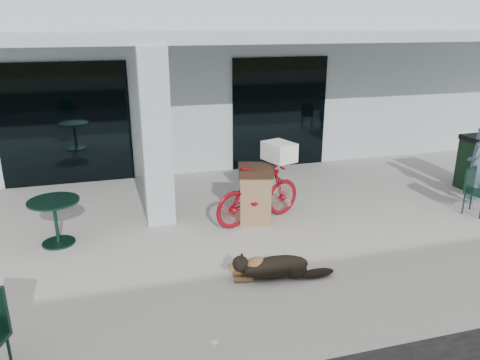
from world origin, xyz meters
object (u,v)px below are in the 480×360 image
object	(u,v)px
bicycle	(259,193)
cafe_chair_far_a	(478,192)
trash_receptacle	(255,194)
cafe_table_near	(56,222)
person	(477,165)
dog	(276,266)

from	to	relation	value
bicycle	cafe_chair_far_a	size ratio (longest dim) A/B	2.04
cafe_chair_far_a	trash_receptacle	bearing A→B (deg)	142.89
cafe_chair_far_a	trash_receptacle	distance (m)	4.22
cafe_table_near	person	world-z (taller)	person
bicycle	person	xyz separation A→B (m)	(4.50, -0.23, 0.23)
person	trash_receptacle	distance (m)	4.57
dog	cafe_table_near	distance (m)	3.70
bicycle	cafe_table_near	distance (m)	3.48
bicycle	dog	xyz separation A→B (m)	(-0.37, -1.98, -0.36)
bicycle	dog	bearing A→B (deg)	150.92
bicycle	person	size ratio (longest dim) A/B	1.17
dog	trash_receptacle	xyz separation A→B (m)	(0.32, 2.01, 0.34)
cafe_chair_far_a	person	bearing A→B (deg)	28.54
bicycle	cafe_chair_far_a	distance (m)	4.17
bicycle	trash_receptacle	world-z (taller)	bicycle
dog	cafe_chair_far_a	size ratio (longest dim) A/B	1.26
bicycle	cafe_table_near	world-z (taller)	bicycle
bicycle	trash_receptacle	distance (m)	0.06
person	bicycle	bearing A→B (deg)	-41.62
bicycle	person	bearing A→B (deg)	-111.38
cafe_chair_far_a	person	size ratio (longest dim) A/B	0.57
dog	trash_receptacle	bearing A→B (deg)	90.34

